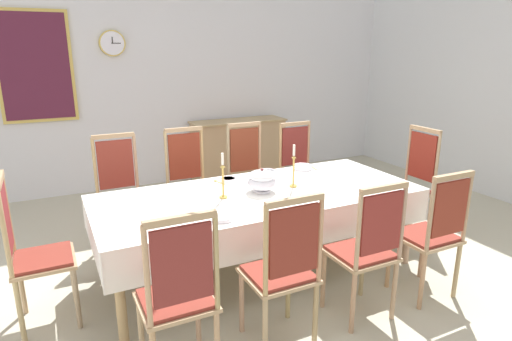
{
  "coord_description": "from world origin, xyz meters",
  "views": [
    {
      "loc": [
        -1.61,
        -3.03,
        1.97
      ],
      "look_at": [
        -0.03,
        0.18,
        0.94
      ],
      "focal_mm": 30.34,
      "sensor_mm": 36.0,
      "label": 1
    }
  ],
  "objects_px": {
    "candlestick_west": "(223,180)",
    "chair_head_west": "(31,250)",
    "framed_painting": "(35,67)",
    "chair_north_a": "(120,193)",
    "candlestick_east": "(294,170)",
    "spoon_secondary": "(217,181)",
    "chair_south_a": "(178,294)",
    "mounted_clock": "(112,43)",
    "chair_north_c": "(249,175)",
    "bowl_far_left": "(268,172)",
    "dining_table": "(260,200)",
    "spoon_primary": "(312,167)",
    "soup_tureen": "(262,180)",
    "chair_south_d": "(433,231)",
    "chair_north_d": "(300,169)",
    "sideboard": "(239,149)",
    "chair_south_b": "(283,268)",
    "bowl_far_right": "(223,218)",
    "bowl_near_right": "(229,179)",
    "chair_north_b": "(189,183)",
    "chair_head_east": "(411,181)",
    "bowl_near_left": "(302,167)",
    "chair_south_c": "(367,248)"
  },
  "relations": [
    {
      "from": "chair_south_a",
      "to": "chair_north_d",
      "type": "distance_m",
      "value": 2.86
    },
    {
      "from": "chair_north_d",
      "to": "chair_north_c",
      "type": "bearing_deg",
      "value": -0.23
    },
    {
      "from": "chair_head_east",
      "to": "chair_north_b",
      "type": "bearing_deg",
      "value": 64.96
    },
    {
      "from": "chair_south_a",
      "to": "chair_head_west",
      "type": "xyz_separation_m",
      "value": [
        -0.77,
        0.99,
        0.01
      ]
    },
    {
      "from": "dining_table",
      "to": "spoon_secondary",
      "type": "relative_size",
      "value": 15.99
    },
    {
      "from": "dining_table",
      "to": "chair_south_b",
      "type": "height_order",
      "value": "chair_south_b"
    },
    {
      "from": "chair_south_b",
      "to": "bowl_far_left",
      "type": "distance_m",
      "value": 1.62
    },
    {
      "from": "chair_north_d",
      "to": "candlestick_west",
      "type": "relative_size",
      "value": 2.88
    },
    {
      "from": "bowl_near_right",
      "to": "spoon_primary",
      "type": "distance_m",
      "value": 0.98
    },
    {
      "from": "chair_north_c",
      "to": "chair_head_west",
      "type": "bearing_deg",
      "value": 24.63
    },
    {
      "from": "dining_table",
      "to": "spoon_secondary",
      "type": "distance_m",
      "value": 0.51
    },
    {
      "from": "chair_south_a",
      "to": "mounted_clock",
      "type": "distance_m",
      "value": 4.25
    },
    {
      "from": "chair_north_c",
      "to": "bowl_near_right",
      "type": "xyz_separation_m",
      "value": [
        -0.49,
        -0.58,
        0.17
      ]
    },
    {
      "from": "chair_north_a",
      "to": "bowl_far_left",
      "type": "height_order",
      "value": "chair_north_a"
    },
    {
      "from": "candlestick_west",
      "to": "bowl_far_right",
      "type": "height_order",
      "value": "candlestick_west"
    },
    {
      "from": "dining_table",
      "to": "candlestick_west",
      "type": "bearing_deg",
      "value": -180.0
    },
    {
      "from": "candlestick_west",
      "to": "chair_head_west",
      "type": "bearing_deg",
      "value": 180.0
    },
    {
      "from": "candlestick_west",
      "to": "spoon_primary",
      "type": "height_order",
      "value": "candlestick_west"
    },
    {
      "from": "chair_north_a",
      "to": "candlestick_west",
      "type": "distance_m",
      "value": 1.25
    },
    {
      "from": "soup_tureen",
      "to": "bowl_near_right",
      "type": "relative_size",
      "value": 1.81
    },
    {
      "from": "chair_south_a",
      "to": "spoon_primary",
      "type": "bearing_deg",
      "value": 38.01
    },
    {
      "from": "chair_head_west",
      "to": "bowl_far_right",
      "type": "bearing_deg",
      "value": 70.76
    },
    {
      "from": "spoon_primary",
      "to": "spoon_secondary",
      "type": "relative_size",
      "value": 1.01
    },
    {
      "from": "chair_south_a",
      "to": "chair_head_east",
      "type": "relative_size",
      "value": 0.96
    },
    {
      "from": "chair_south_c",
      "to": "bowl_far_right",
      "type": "relative_size",
      "value": 7.01
    },
    {
      "from": "chair_north_a",
      "to": "chair_south_d",
      "type": "xyz_separation_m",
      "value": [
        2.06,
        -1.99,
        -0.03
      ]
    },
    {
      "from": "sideboard",
      "to": "bowl_near_right",
      "type": "bearing_deg",
      "value": 63.97
    },
    {
      "from": "dining_table",
      "to": "chair_head_west",
      "type": "xyz_separation_m",
      "value": [
        -1.8,
        -0.0,
        -0.09
      ]
    },
    {
      "from": "chair_north_d",
      "to": "chair_south_d",
      "type": "bearing_deg",
      "value": 90.0
    },
    {
      "from": "chair_south_d",
      "to": "chair_north_d",
      "type": "xyz_separation_m",
      "value": [
        -0.0,
        1.98,
        0.01
      ]
    },
    {
      "from": "framed_painting",
      "to": "chair_north_a",
      "type": "bearing_deg",
      "value": -73.27
    },
    {
      "from": "bowl_far_left",
      "to": "spoon_secondary",
      "type": "xyz_separation_m",
      "value": [
        -0.55,
        -0.03,
        -0.01
      ]
    },
    {
      "from": "chair_head_east",
      "to": "spoon_secondary",
      "type": "distance_m",
      "value": 2.09
    },
    {
      "from": "chair_north_b",
      "to": "spoon_primary",
      "type": "xyz_separation_m",
      "value": [
        1.19,
        -0.51,
        0.16
      ]
    },
    {
      "from": "chair_north_c",
      "to": "bowl_far_left",
      "type": "height_order",
      "value": "chair_north_c"
    },
    {
      "from": "chair_south_b",
      "to": "bowl_near_right",
      "type": "relative_size",
      "value": 7.62
    },
    {
      "from": "chair_south_b",
      "to": "candlestick_east",
      "type": "relative_size",
      "value": 2.84
    },
    {
      "from": "spoon_primary",
      "to": "soup_tureen",
      "type": "bearing_deg",
      "value": -140.18
    },
    {
      "from": "chair_south_b",
      "to": "chair_head_west",
      "type": "height_order",
      "value": "chair_head_west"
    },
    {
      "from": "chair_north_d",
      "to": "sideboard",
      "type": "relative_size",
      "value": 0.78
    },
    {
      "from": "soup_tureen",
      "to": "candlestick_west",
      "type": "bearing_deg",
      "value": 180.0
    },
    {
      "from": "candlestick_west",
      "to": "chair_north_b",
      "type": "bearing_deg",
      "value": 89.19
    },
    {
      "from": "bowl_near_left",
      "to": "chair_north_d",
      "type": "bearing_deg",
      "value": 60.45
    },
    {
      "from": "candlestick_east",
      "to": "spoon_secondary",
      "type": "relative_size",
      "value": 2.23
    },
    {
      "from": "chair_north_b",
      "to": "bowl_near_right",
      "type": "bearing_deg",
      "value": 109.91
    },
    {
      "from": "candlestick_east",
      "to": "sideboard",
      "type": "height_order",
      "value": "candlestick_east"
    },
    {
      "from": "candlestick_west",
      "to": "candlestick_east",
      "type": "bearing_deg",
      "value": 0.0
    },
    {
      "from": "bowl_near_right",
      "to": "spoon_secondary",
      "type": "bearing_deg",
      "value": 166.68
    },
    {
      "from": "chair_head_west",
      "to": "spoon_secondary",
      "type": "bearing_deg",
      "value": 105.76
    },
    {
      "from": "spoon_primary",
      "to": "framed_painting",
      "type": "bearing_deg",
      "value": 144.48
    }
  ]
}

